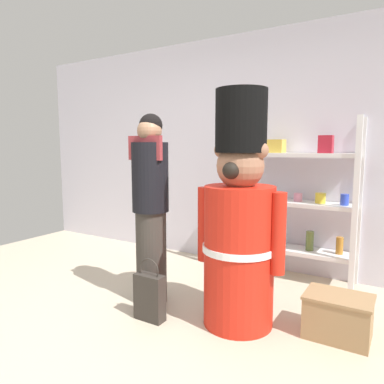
{
  "coord_description": "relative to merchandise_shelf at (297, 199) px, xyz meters",
  "views": [
    {
      "loc": [
        1.56,
        -1.64,
        1.36
      ],
      "look_at": [
        0.09,
        0.76,
        1.0
      ],
      "focal_mm": 33.38,
      "sensor_mm": 36.0,
      "label": 1
    }
  ],
  "objects": [
    {
      "name": "teddy_bear_guard",
      "position": [
        -0.1,
        -1.2,
        -0.06
      ],
      "size": [
        0.71,
        0.55,
        1.77
      ],
      "color": "red",
      "rests_on": "ground_plane"
    },
    {
      "name": "ground_plane",
      "position": [
        -0.6,
        -1.98,
        -0.83
      ],
      "size": [
        6.4,
        6.4,
        0.0
      ],
      "primitive_type": "plane",
      "color": "beige"
    },
    {
      "name": "merchandise_shelf",
      "position": [
        0.0,
        0.0,
        0.0
      ],
      "size": [
        1.17,
        0.35,
        1.64
      ],
      "color": "white",
      "rests_on": "ground_plane"
    },
    {
      "name": "back_wall",
      "position": [
        -0.6,
        0.22,
        0.47
      ],
      "size": [
        6.4,
        0.12,
        2.6
      ],
      "primitive_type": "cube",
      "color": "silver",
      "rests_on": "ground_plane"
    },
    {
      "name": "person_shopper",
      "position": [
        -0.91,
        -1.24,
        0.03
      ],
      "size": [
        0.33,
        0.31,
        1.63
      ],
      "color": "#38332D",
      "rests_on": "ground_plane"
    },
    {
      "name": "display_crate",
      "position": [
        0.59,
        -1.02,
        -0.67
      ],
      "size": [
        0.45,
        0.33,
        0.31
      ],
      "color": "#9E7A51",
      "rests_on": "ground_plane"
    },
    {
      "name": "shopping_bag",
      "position": [
        -0.72,
        -1.51,
        -0.64
      ],
      "size": [
        0.25,
        0.11,
        0.5
      ],
      "color": "#332D28",
      "rests_on": "ground_plane"
    }
  ]
}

